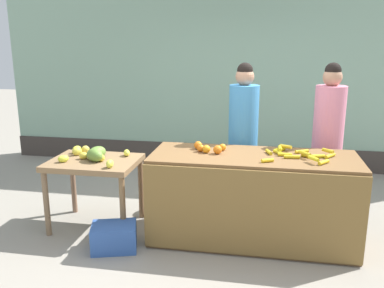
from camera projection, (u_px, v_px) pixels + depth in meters
The scene contains 11 objects.
ground_plane at pixel (216, 235), 4.41m from camera, with size 24.00×24.00×0.00m, color gray.
market_wall_back at pixel (238, 63), 6.52m from camera, with size 7.82×0.23×3.46m.
fruit_stall_counter at pixel (252, 198), 4.22m from camera, with size 2.08×0.81×0.92m.
side_table_wooden at pixel (94, 169), 4.48m from camera, with size 0.95×0.72×0.78m.
banana_bunch_pile at pixel (298, 154), 4.06m from camera, with size 0.73×0.54×0.07m.
orange_pile at pixel (209, 148), 4.24m from camera, with size 0.34×0.24×0.09m.
mango_papaya_pile at pixel (93, 154), 4.46m from camera, with size 0.72×0.60×0.14m.
vendor_woman_blue_shirt at pixel (243, 140), 4.76m from camera, with size 0.34×0.34×1.80m.
vendor_woman_pink_shirt at pixel (327, 143), 4.64m from camera, with size 0.34×0.34×1.81m.
produce_crate at pixel (114, 237), 4.08m from camera, with size 0.44×0.32×0.26m, color #3359A5.
produce_sack at pixel (172, 191), 5.03m from camera, with size 0.36×0.30×0.49m, color tan.
Camera 1 is at (0.46, -4.01, 2.04)m, focal length 38.22 mm.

